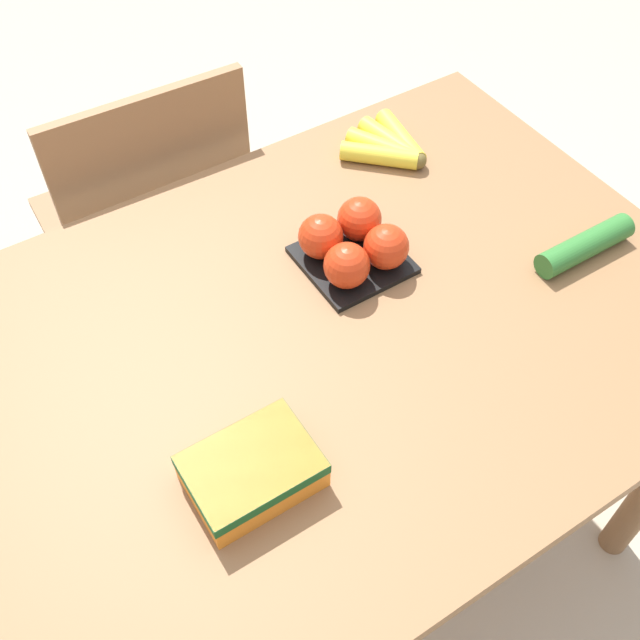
{
  "coord_description": "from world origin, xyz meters",
  "views": [
    {
      "loc": [
        -0.37,
        -0.58,
        1.65
      ],
      "look_at": [
        0.0,
        0.0,
        0.79
      ],
      "focal_mm": 42.0,
      "sensor_mm": 36.0,
      "label": 1
    }
  ],
  "objects_px": {
    "carrot_bag": "(252,469)",
    "cucumber_near": "(585,246)",
    "banana_bunch": "(390,146)",
    "chair": "(153,231)",
    "tomato_pack": "(353,244)"
  },
  "relations": [
    {
      "from": "tomato_pack",
      "to": "carrot_bag",
      "type": "bearing_deg",
      "value": -142.05
    },
    {
      "from": "chair",
      "to": "cucumber_near",
      "type": "distance_m",
      "value": 0.93
    },
    {
      "from": "carrot_bag",
      "to": "cucumber_near",
      "type": "distance_m",
      "value": 0.66
    },
    {
      "from": "banana_bunch",
      "to": "cucumber_near",
      "type": "relative_size",
      "value": 0.87
    },
    {
      "from": "carrot_bag",
      "to": "cucumber_near",
      "type": "xyz_separation_m",
      "value": [
        0.65,
        0.07,
        -0.01
      ]
    },
    {
      "from": "chair",
      "to": "cucumber_near",
      "type": "height_order",
      "value": "chair"
    },
    {
      "from": "carrot_bag",
      "to": "cucumber_near",
      "type": "bearing_deg",
      "value": 5.78
    },
    {
      "from": "chair",
      "to": "cucumber_near",
      "type": "relative_size",
      "value": 4.93
    },
    {
      "from": "tomato_pack",
      "to": "cucumber_near",
      "type": "bearing_deg",
      "value": -30.07
    },
    {
      "from": "chair",
      "to": "tomato_pack",
      "type": "bearing_deg",
      "value": 108.5
    },
    {
      "from": "chair",
      "to": "carrot_bag",
      "type": "xyz_separation_m",
      "value": [
        -0.17,
        -0.79,
        0.32
      ]
    },
    {
      "from": "chair",
      "to": "carrot_bag",
      "type": "height_order",
      "value": "chair"
    },
    {
      "from": "banana_bunch",
      "to": "carrot_bag",
      "type": "distance_m",
      "value": 0.7
    },
    {
      "from": "banana_bunch",
      "to": "carrot_bag",
      "type": "height_order",
      "value": "carrot_bag"
    },
    {
      "from": "tomato_pack",
      "to": "cucumber_near",
      "type": "distance_m",
      "value": 0.38
    }
  ]
}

